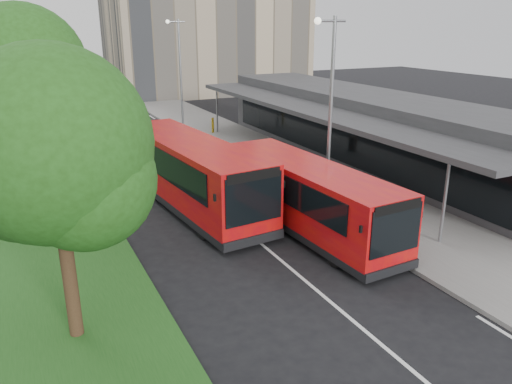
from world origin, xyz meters
TOP-DOWN VIEW (x-y plane):
  - ground at (0.00, 0.00)m, footprint 120.00×120.00m
  - pavement at (6.00, 20.00)m, footprint 5.00×80.00m
  - grass_verge at (-7.00, 20.00)m, footprint 5.00×80.00m
  - lane_centre_line at (0.00, 15.00)m, footprint 0.12×70.00m
  - kerb_dashes at (3.30, 19.00)m, footprint 0.12×56.00m
  - office_block at (14.00, 42.00)m, footprint 22.00×12.00m
  - station_building at (10.86, 8.00)m, footprint 7.70×26.00m
  - tree_near at (-7.01, -2.95)m, footprint 4.70×4.70m
  - tree_mid at (-7.01, 9.05)m, footprint 5.45×5.45m
  - tree_far at (-7.01, 21.05)m, footprint 4.90×4.90m
  - lamp_post_near at (4.12, 2.00)m, footprint 1.44×0.28m
  - lamp_post_far at (4.12, 22.00)m, footprint 1.44×0.28m
  - bus_main at (2.25, 0.44)m, footprint 2.94×9.70m
  - bus_second at (-0.99, 5.00)m, footprint 3.71×11.00m
  - litter_bin at (5.54, 9.72)m, footprint 0.58×0.58m
  - bollard at (5.49, 18.91)m, footprint 0.22×0.22m
  - car_near at (2.30, 36.66)m, footprint 1.50×3.27m
  - car_far at (-0.67, 45.10)m, footprint 1.87×4.26m

SIDE VIEW (x-z plane):
  - ground at x=0.00m, z-range 0.00..0.00m
  - kerb_dashes at x=3.30m, z-range 0.00..0.01m
  - lane_centre_line at x=0.00m, z-range 0.00..0.01m
  - grass_verge at x=-7.00m, z-range 0.00..0.10m
  - pavement at x=6.00m, z-range 0.00..0.15m
  - car_near at x=2.30m, z-range 0.00..1.09m
  - litter_bin at x=5.54m, z-range 0.15..1.08m
  - car_far at x=-0.67m, z-range 0.00..1.36m
  - bollard at x=5.49m, z-range 0.15..1.25m
  - bus_main at x=2.25m, z-range 0.04..2.75m
  - bus_second at x=-0.99m, z-range 0.04..3.10m
  - station_building at x=10.86m, z-range 0.04..4.04m
  - lamp_post_near at x=4.12m, z-range 0.72..8.72m
  - lamp_post_far at x=4.12m, z-range 0.72..8.72m
  - tree_near at x=-7.01m, z-range 1.10..8.65m
  - tree_far at x=-7.01m, z-range 1.15..9.02m
  - tree_mid at x=-7.01m, z-range 1.28..10.04m
  - office_block at x=14.00m, z-range 0.00..18.00m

